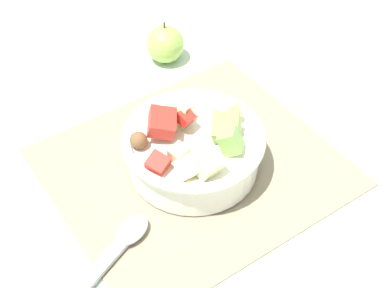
{
  "coord_description": "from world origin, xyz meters",
  "views": [
    {
      "loc": [
        -0.33,
        -0.48,
        0.65
      ],
      "look_at": [
        -0.0,
        -0.0,
        0.05
      ],
      "focal_mm": 53.28,
      "sensor_mm": 36.0,
      "label": 1
    }
  ],
  "objects": [
    {
      "name": "ground_plane",
      "position": [
        0.0,
        0.0,
        0.0
      ],
      "size": [
        2.4,
        2.4,
        0.0
      ],
      "primitive_type": "plane",
      "color": "silver"
    },
    {
      "name": "salad_bowl",
      "position": [
        -0.0,
        -0.0,
        0.05
      ],
      "size": [
        0.21,
        0.21,
        0.11
      ],
      "color": "white",
      "rests_on": "placemat"
    },
    {
      "name": "whole_apple",
      "position": [
        0.11,
        0.25,
        0.03
      ],
      "size": [
        0.07,
        0.07,
        0.08
      ],
      "color": "#9EC656",
      "rests_on": "ground_plane"
    },
    {
      "name": "serving_spoon",
      "position": [
        -0.19,
        -0.08,
        0.01
      ],
      "size": [
        0.22,
        0.11,
        0.01
      ],
      "color": "#B7B7BC",
      "rests_on": "placemat"
    },
    {
      "name": "placemat",
      "position": [
        0.0,
        0.0,
        0.0
      ],
      "size": [
        0.42,
        0.37,
        0.01
      ],
      "primitive_type": "cube",
      "color": "gray",
      "rests_on": "ground_plane"
    }
  ]
}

